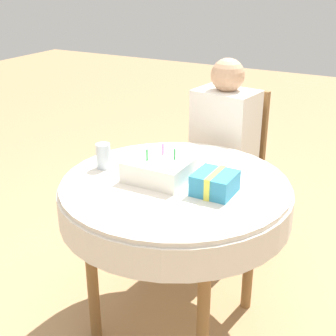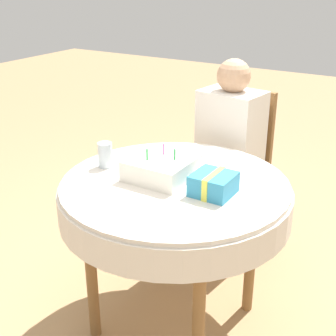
% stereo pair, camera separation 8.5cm
% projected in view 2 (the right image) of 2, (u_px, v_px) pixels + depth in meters
% --- Properties ---
extents(ground_plane, '(12.00, 12.00, 0.00)m').
position_uv_depth(ground_plane, '(174.00, 320.00, 2.24)').
color(ground_plane, '#A37F56').
extents(dining_table, '(0.98, 0.98, 0.73)m').
position_uv_depth(dining_table, '(175.00, 201.00, 1.99)').
color(dining_table, silver).
rests_on(dining_table, ground_plane).
extents(chair, '(0.42, 0.42, 0.94)m').
position_uv_depth(chair, '(235.00, 167.00, 2.69)').
color(chair, brown).
rests_on(chair, ground_plane).
extents(person, '(0.35, 0.36, 1.13)m').
position_uv_depth(person, '(228.00, 143.00, 2.56)').
color(person, tan).
rests_on(person, ground_plane).
extents(birthday_cake, '(0.26, 0.26, 0.14)m').
position_uv_depth(birthday_cake, '(162.00, 168.00, 1.98)').
color(birthday_cake, white).
rests_on(birthday_cake, dining_table).
extents(drinking_glass, '(0.06, 0.06, 0.11)m').
position_uv_depth(drinking_glass, '(105.00, 155.00, 2.08)').
color(drinking_glass, silver).
rests_on(drinking_glass, dining_table).
extents(gift_box, '(0.16, 0.16, 0.09)m').
position_uv_depth(gift_box, '(213.00, 184.00, 1.83)').
color(gift_box, teal).
rests_on(gift_box, dining_table).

